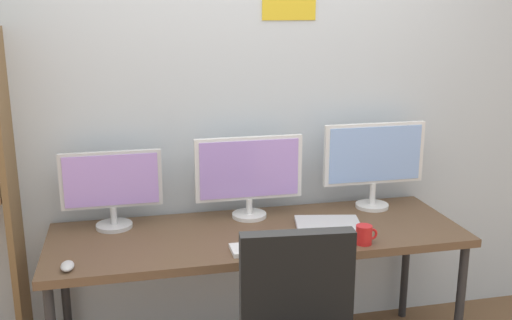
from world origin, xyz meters
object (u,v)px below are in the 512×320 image
(laptop_closed, at_px, (328,225))
(coffee_mug, at_px, (364,235))
(monitor_center, at_px, (249,173))
(desk, at_px, (258,241))
(computer_mouse, at_px, (67,266))
(monitor_right, at_px, (374,159))
(monitor_left, at_px, (112,186))
(keyboard_main, at_px, (270,247))

(laptop_closed, height_order, coffee_mug, coffee_mug)
(monitor_center, height_order, coffee_mug, monitor_center)
(desk, xyz_separation_m, computer_mouse, (-0.88, -0.25, 0.07))
(computer_mouse, bearing_deg, laptop_closed, 10.46)
(monitor_right, distance_m, coffee_mug, 0.58)
(desk, distance_m, monitor_center, 0.36)
(monitor_left, bearing_deg, keyboard_main, -32.60)
(laptop_closed, bearing_deg, computer_mouse, -157.98)
(monitor_center, distance_m, keyboard_main, 0.50)
(monitor_right, bearing_deg, computer_mouse, -163.70)
(desk, height_order, laptop_closed, laptop_closed)
(keyboard_main, bearing_deg, coffee_mug, -4.25)
(monitor_center, bearing_deg, monitor_left, -179.99)
(keyboard_main, bearing_deg, monitor_left, 147.40)
(desk, bearing_deg, computer_mouse, -164.31)
(keyboard_main, height_order, coffee_mug, coffee_mug)
(monitor_center, bearing_deg, desk, -90.00)
(monitor_right, bearing_deg, keyboard_main, -147.40)
(monitor_left, xyz_separation_m, computer_mouse, (-0.19, -0.46, -0.20))
(computer_mouse, xyz_separation_m, coffee_mug, (1.33, -0.02, 0.03))
(monitor_right, bearing_deg, desk, -162.93)
(monitor_center, xyz_separation_m, coffee_mug, (0.45, -0.48, -0.19))
(computer_mouse, distance_m, laptop_closed, 1.26)
(monitor_center, relative_size, laptop_closed, 1.75)
(desk, bearing_deg, monitor_center, 90.00)
(desk, xyz_separation_m, coffee_mug, (0.45, -0.26, 0.10))
(keyboard_main, bearing_deg, laptop_closed, 30.70)
(monitor_center, bearing_deg, laptop_closed, -33.11)
(monitor_left, distance_m, monitor_center, 0.69)
(monitor_center, height_order, computer_mouse, monitor_center)
(desk, relative_size, keyboard_main, 5.70)
(desk, xyz_separation_m, monitor_center, (0.00, 0.21, 0.29))
(coffee_mug, bearing_deg, laptop_closed, 110.38)
(laptop_closed, distance_m, coffee_mug, 0.26)
(monitor_center, height_order, monitor_right, monitor_right)
(computer_mouse, bearing_deg, monitor_right, 16.30)
(desk, bearing_deg, coffee_mug, -30.56)
(monitor_left, xyz_separation_m, keyboard_main, (0.69, -0.44, -0.21))
(desk, distance_m, keyboard_main, 0.24)
(monitor_right, distance_m, keyboard_main, 0.86)
(computer_mouse, bearing_deg, monitor_left, 67.66)
(monitor_right, bearing_deg, coffee_mug, -117.35)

